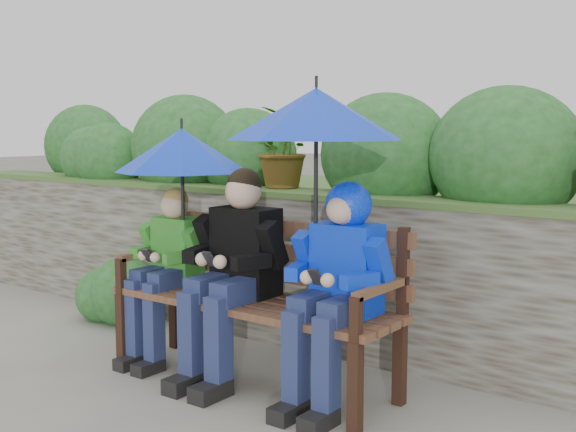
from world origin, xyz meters
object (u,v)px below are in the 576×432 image
Objects in this scene: boy_right at (337,275)px; umbrella_right at (316,114)px; park_bench at (259,289)px; boy_left at (167,264)px; umbrella_left at (182,150)px; boy_middle at (234,265)px.

boy_right is 1.19× the size of umbrella_right.
park_bench is 1.80× the size of umbrella_right.
boy_left is 1.34× the size of umbrella_left.
umbrella_left is at bearing 22.32° from boy_left.
park_bench is 1.52× the size of boy_right.
umbrella_right is (0.54, 0.04, 0.84)m from boy_middle.
boy_left is at bearing -178.76° from umbrella_right.
umbrella_left is at bearing 172.76° from boy_middle.
boy_right is at bearing 0.16° from boy_left.
umbrella_right is (-0.15, 0.02, 0.82)m from boy_right.
park_bench is 2.22× the size of umbrella_left.
umbrella_right is at bearing -1.12° from umbrella_left.
park_bench is 0.96m from umbrella_left.
umbrella_right is (0.99, -0.02, 0.21)m from umbrella_left.
park_bench is 1.07m from umbrella_right.
park_bench is at bearing 172.78° from umbrella_right.
boy_middle is 0.78m from umbrella_left.
umbrella_left reaches higher than park_bench.
boy_middle is (-0.11, -0.09, 0.14)m from park_bench.
boy_left reaches higher than park_bench.
umbrella_left is (-0.56, -0.03, 0.78)m from park_bench.
boy_right is 0.83m from umbrella_right.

